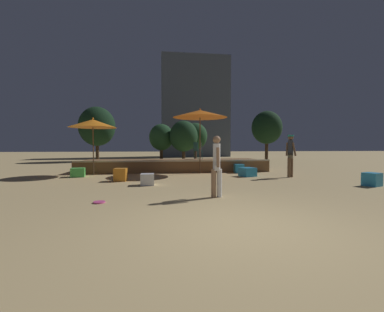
% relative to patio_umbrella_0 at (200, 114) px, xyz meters
% --- Properties ---
extents(ground_plane, '(120.00, 120.00, 0.00)m').
position_rel_patio_umbrella_0_xyz_m(ground_plane, '(-0.68, -8.37, -2.93)').
color(ground_plane, tan).
extents(wooden_deck, '(9.88, 3.15, 0.65)m').
position_rel_patio_umbrella_0_xyz_m(wooden_deck, '(-1.19, 1.87, -2.64)').
color(wooden_deck, brown).
rests_on(wooden_deck, ground).
extents(patio_umbrella_0, '(2.66, 2.66, 3.20)m').
position_rel_patio_umbrella_0_xyz_m(patio_umbrella_0, '(0.00, 0.00, 0.00)').
color(patio_umbrella_0, brown).
rests_on(patio_umbrella_0, ground).
extents(patio_umbrella_1, '(2.16, 2.16, 2.68)m').
position_rel_patio_umbrella_0_xyz_m(patio_umbrella_1, '(-5.05, -0.00, -0.53)').
color(patio_umbrella_1, brown).
rests_on(patio_umbrella_1, ground).
extents(cube_seat_0, '(0.50, 0.50, 0.44)m').
position_rel_patio_umbrella_0_xyz_m(cube_seat_0, '(2.01, 0.07, -2.71)').
color(cube_seat_0, '#2D9EDB').
rests_on(cube_seat_0, ground).
extents(cube_seat_1, '(0.46, 0.46, 0.39)m').
position_rel_patio_umbrella_0_xyz_m(cube_seat_1, '(-2.42, -3.48, -2.74)').
color(cube_seat_1, white).
rests_on(cube_seat_1, ground).
extents(cube_seat_2, '(0.65, 0.65, 0.39)m').
position_rel_patio_umbrella_0_xyz_m(cube_seat_2, '(-5.55, -0.68, -2.74)').
color(cube_seat_2, '#4CC651').
rests_on(cube_seat_2, ground).
extents(cube_seat_3, '(0.60, 0.60, 0.45)m').
position_rel_patio_umbrella_0_xyz_m(cube_seat_3, '(5.14, -4.69, -2.71)').
color(cube_seat_3, '#2D9EDB').
rests_on(cube_seat_3, ground).
extents(cube_seat_4, '(0.76, 0.76, 0.39)m').
position_rel_patio_umbrella_0_xyz_m(cube_seat_4, '(1.92, -1.45, -2.74)').
color(cube_seat_4, '#2D9EDB').
rests_on(cube_seat_4, ground).
extents(cube_seat_5, '(0.49, 0.49, 0.49)m').
position_rel_patio_umbrella_0_xyz_m(cube_seat_5, '(-3.50, -2.30, -2.69)').
color(cube_seat_5, orange).
rests_on(cube_seat_5, ground).
extents(person_0, '(0.31, 0.51, 1.85)m').
position_rel_patio_umbrella_0_xyz_m(person_0, '(3.65, -2.02, -1.87)').
color(person_0, brown).
rests_on(person_0, ground).
extents(person_1, '(0.29, 0.43, 1.62)m').
position_rel_patio_umbrella_0_xyz_m(person_1, '(-0.52, -5.87, -2.07)').
color(person_1, white).
rests_on(person_1, ground).
extents(bistro_chair_0, '(0.42, 0.41, 0.90)m').
position_rel_patio_umbrella_0_xyz_m(bistro_chair_0, '(0.42, 2.59, -1.73)').
color(bistro_chair_0, '#2D3338').
rests_on(bistro_chair_0, wooden_deck).
extents(bistro_chair_1, '(0.47, 0.46, 0.90)m').
position_rel_patio_umbrella_0_xyz_m(bistro_chair_1, '(-0.02, 0.90, -1.73)').
color(bistro_chair_1, '#1E4C47').
rests_on(bistro_chair_1, wooden_deck).
extents(frisbee_disc, '(0.28, 0.28, 0.03)m').
position_rel_patio_umbrella_0_xyz_m(frisbee_disc, '(-3.45, -6.18, -2.91)').
color(frisbee_disc, '#E54C99').
rests_on(frisbee_disc, ground).
extents(background_tree_0, '(2.63, 2.63, 4.45)m').
position_rel_patio_umbrella_0_xyz_m(background_tree_0, '(7.46, 9.14, 0.05)').
color(background_tree_0, '#3D2B1C').
rests_on(background_tree_0, ground).
extents(background_tree_1, '(3.15, 3.15, 4.84)m').
position_rel_patio_umbrella_0_xyz_m(background_tree_1, '(-7.42, 11.23, 0.16)').
color(background_tree_1, '#3D2B1C').
rests_on(background_tree_1, ground).
extents(background_tree_2, '(2.34, 2.34, 3.46)m').
position_rel_patio_umbrella_0_xyz_m(background_tree_2, '(0.05, 8.73, -0.76)').
color(background_tree_2, '#3D2B1C').
rests_on(background_tree_2, ground).
extents(background_tree_3, '(2.23, 2.23, 3.52)m').
position_rel_patio_umbrella_0_xyz_m(background_tree_3, '(1.40, 11.28, -0.65)').
color(background_tree_3, '#3D2B1C').
rests_on(background_tree_3, ground).
extents(background_tree_4, '(2.07, 2.07, 3.26)m').
position_rel_patio_umbrella_0_xyz_m(background_tree_4, '(-1.77, 9.74, -0.83)').
color(background_tree_4, '#3D2B1C').
rests_on(background_tree_4, ground).
extents(distant_building, '(8.75, 3.05, 12.89)m').
position_rel_patio_umbrella_0_xyz_m(distant_building, '(2.76, 20.90, 3.51)').
color(distant_building, '#4C5666').
rests_on(distant_building, ground).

